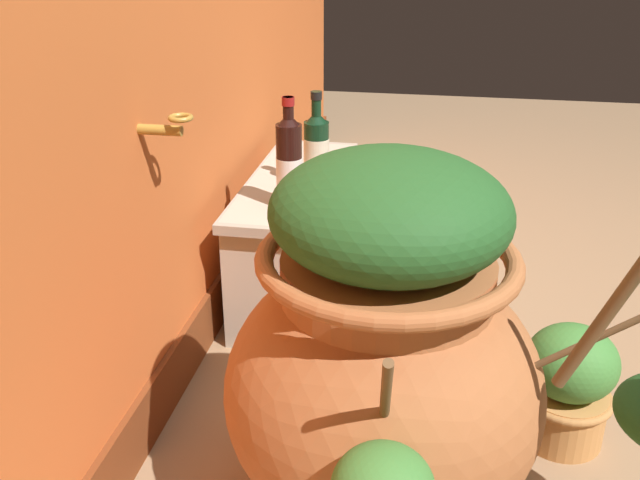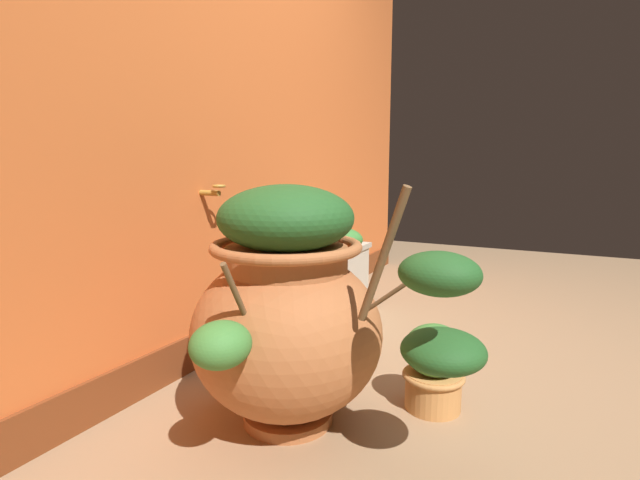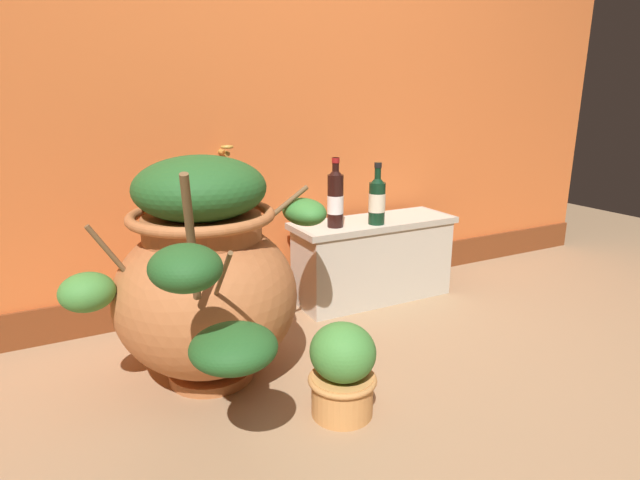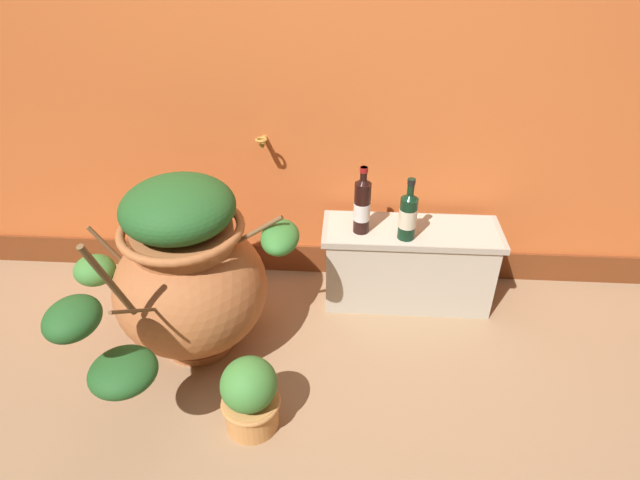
# 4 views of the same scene
# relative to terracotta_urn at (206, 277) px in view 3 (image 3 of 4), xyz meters

# --- Properties ---
(ground_plane) EXTENTS (7.00, 7.00, 0.00)m
(ground_plane) POSITION_rel_terracotta_urn_xyz_m (0.48, -0.50, -0.40)
(ground_plane) COLOR #9E7A56
(back_wall) EXTENTS (4.40, 0.33, 2.60)m
(back_wall) POSITION_rel_terracotta_urn_xyz_m (0.48, 0.70, 0.89)
(back_wall) COLOR #D6662D
(back_wall) RESTS_ON ground_plane
(terracotta_urn) EXTENTS (0.94, 0.98, 0.83)m
(terracotta_urn) POSITION_rel_terracotta_urn_xyz_m (0.00, 0.00, 0.00)
(terracotta_urn) COLOR #B26638
(terracotta_urn) RESTS_ON ground_plane
(stone_ledge) EXTENTS (0.84, 0.30, 0.41)m
(stone_ledge) POSITION_rel_terracotta_urn_xyz_m (0.96, 0.39, -0.18)
(stone_ledge) COLOR beige
(stone_ledge) RESTS_ON ground_plane
(wine_bottle_left) EXTENTS (0.08, 0.08, 0.32)m
(wine_bottle_left) POSITION_rel_terracotta_urn_xyz_m (0.72, 0.36, 0.16)
(wine_bottle_left) COLOR black
(wine_bottle_left) RESTS_ON stone_ledge
(wine_bottle_middle) EXTENTS (0.08, 0.08, 0.30)m
(wine_bottle_middle) POSITION_rel_terracotta_urn_xyz_m (0.92, 0.32, 0.14)
(wine_bottle_middle) COLOR black
(wine_bottle_middle) RESTS_ON stone_ledge
(potted_shrub) EXTENTS (0.23, 0.23, 0.32)m
(potted_shrub) POSITION_rel_terracotta_urn_xyz_m (0.32, -0.41, -0.24)
(potted_shrub) COLOR #D68E4C
(potted_shrub) RESTS_ON ground_plane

